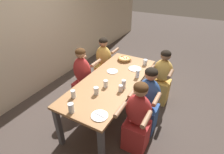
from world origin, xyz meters
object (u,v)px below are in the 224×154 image
Objects in this scene: drinking_glass_c at (96,91)px; drinking_glass_d at (145,63)px; diner_far_right at (104,65)px; drinking_glass_f at (73,94)px; drinking_glass_g at (71,109)px; diner_near_midleft at (137,121)px; drinking_glass_h at (137,74)px; diner_far_center at (83,80)px; diner_near_right at (161,80)px; empty_plate_b at (112,71)px; empty_plate_c at (100,116)px; drinking_glass_b at (121,89)px; drinking_glass_e at (124,85)px; pizza_board_main at (125,59)px; drinking_glass_a at (106,84)px; empty_plate_a at (135,69)px; diner_near_center at (147,104)px.

drinking_glass_d is at bearing -14.28° from drinking_glass_c.
drinking_glass_f is at bearing -75.12° from diner_far_right.
drinking_glass_g is at bearing 171.78° from drinking_glass_c.
diner_near_midleft is at bearing -44.10° from diner_far_right.
drinking_glass_g is 1.01× the size of drinking_glass_h.
diner_far_right is 0.96× the size of diner_far_center.
drinking_glass_f is 1.76m from diner_near_right.
empty_plate_c is at bearing -159.49° from empty_plate_b.
drinking_glass_b is at bearing -49.00° from drinking_glass_f.
empty_plate_c is 1.58× the size of drinking_glass_h.
drinking_glass_f is (-0.55, 0.52, -0.01)m from drinking_glass_e.
drinking_glass_h is at bearing -135.83° from pizza_board_main.
drinking_glass_e is at bearing -10.72° from diner_far_center.
drinking_glass_h is at bearing -32.94° from drinking_glass_a.
drinking_glass_g is at bearing 169.31° from empty_plate_a.
empty_plate_c is 0.19× the size of diner_near_right.
diner_near_midleft is (-0.22, -0.63, -0.29)m from drinking_glass_a.
diner_near_midleft is (-0.69, -0.77, -0.24)m from empty_plate_b.
drinking_glass_b is (-0.46, -0.39, 0.04)m from empty_plate_b.
empty_plate_b is 0.81m from diner_far_right.
drinking_glass_b is at bearing -139.82° from empty_plate_b.
diner_near_right is (0.57, -0.77, -0.26)m from empty_plate_b.
diner_near_midleft is at bearing -131.73° from empty_plate_b.
drinking_glass_d is (1.58, -0.03, 0.04)m from empty_plate_c.
empty_plate_b is at bearing -41.73° from diner_near_midleft.
drinking_glass_c is at bearing 38.07° from empty_plate_c.
diner_near_center is (-0.56, -0.45, -0.24)m from empty_plate_a.
drinking_glass_a is at bearing 147.06° from drinking_glass_h.
empty_plate_c is 0.37m from drinking_glass_g.
drinking_glass_h is (1.09, -0.07, 0.05)m from empty_plate_c.
drinking_glass_e is at bearing 178.28° from drinking_glass_d.
diner_far_center is (-0.70, 0.52, -0.26)m from pizza_board_main.
drinking_glass_a is 1.06× the size of drinking_glass_d.
drinking_glass_g is at bearing 107.49° from empty_plate_c.
diner_far_center reaches higher than empty_plate_a.
empty_plate_a is 0.20× the size of diner_near_center.
diner_far_right is (0.29, 0.84, -0.26)m from empty_plate_a.
drinking_glass_e reaches higher than drinking_glass_h.
diner_near_right is (0.94, -0.37, -0.32)m from drinking_glass_e.
empty_plate_c is 1.09m from drinking_glass_h.
drinking_glass_c is 0.10× the size of diner_far_right.
drinking_glass_g reaches higher than empty_plate_b.
diner_far_right is (1.03, 0.91, -0.30)m from drinking_glass_b.
pizza_board_main is 0.42m from drinking_glass_d.
drinking_glass_b is 0.10m from drinking_glass_e.
diner_far_center is (0.97, 0.57, -0.29)m from drinking_glass_g.
drinking_glass_b is at bearing 0.30° from empty_plate_c.
empty_plate_c is 0.69m from drinking_glass_e.
diner_far_right is at bearing 29.52° from empty_plate_c.
drinking_glass_a is at bearing -163.53° from empty_plate_b.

